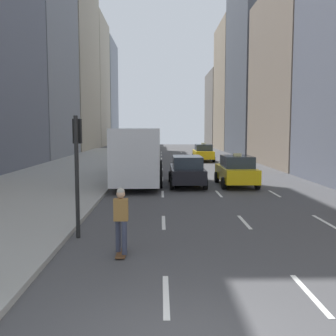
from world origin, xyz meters
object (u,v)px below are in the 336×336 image
at_px(sedan_black_near, 187,170).
at_px(city_bus, 140,152).
at_px(traffic_light_pole, 77,156).
at_px(taxi_second, 236,171).
at_px(skateboarder, 121,218).
at_px(taxi_lead, 203,153).

relative_size(sedan_black_near, city_bus, 0.42).
xyz_separation_m(city_bus, traffic_light_pole, (-1.14, -13.06, 0.62)).
relative_size(city_bus, traffic_light_pole, 3.22).
distance_m(taxi_second, skateboarder, 13.41).
bearing_deg(city_bus, taxi_lead, 69.32).
height_order(taxi_lead, taxi_second, same).
height_order(taxi_lead, skateboarder, taxi_lead).
height_order(city_bus, traffic_light_pole, traffic_light_pole).
relative_size(sedan_black_near, skateboarder, 2.82).
bearing_deg(sedan_black_near, skateboarder, -101.34).
height_order(taxi_second, sedan_black_near, taxi_second).
height_order(skateboarder, traffic_light_pole, traffic_light_pole).
relative_size(taxi_lead, taxi_second, 1.00).
height_order(taxi_lead, city_bus, city_bus).
distance_m(taxi_second, sedan_black_near, 2.81).
bearing_deg(traffic_light_pole, skateboarder, -50.66).
height_order(sedan_black_near, city_bus, city_bus).
distance_m(taxi_second, city_bus, 6.22).
distance_m(city_bus, traffic_light_pole, 13.12).
xyz_separation_m(sedan_black_near, traffic_light_pole, (-3.95, -10.72, 1.54)).
bearing_deg(taxi_lead, taxi_second, -90.00).
distance_m(taxi_lead, city_bus, 15.92).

